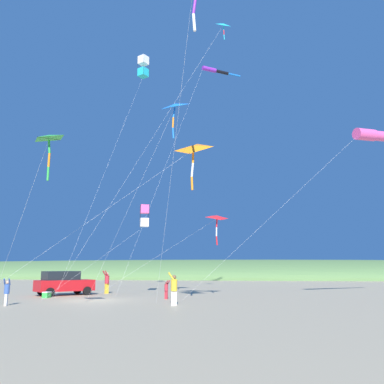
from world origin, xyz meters
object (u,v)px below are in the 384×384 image
(cooler_box, at_px, (47,295))
(person_bystander_far, at_px, (107,281))
(kite_box_magenta_far_left, at_px, (144,216))
(kite_delta_small_distant, at_px, (222,28))
(kite_delta_striped_overhead, at_px, (49,139))
(kite_delta_yellow_midlevel, at_px, (193,149))
(kite_delta_rainbow_low_near, at_px, (217,218))
(kite_delta_blue_topmost, at_px, (174,107))
(person_child_green_jacket, at_px, (166,289))
(kite_box_orange_high_right, at_px, (143,67))
(parked_car, at_px, (64,283))
(person_adult_flyer, at_px, (174,287))
(person_child_grey_jacket, at_px, (7,291))
(kite_windsock_green_low_center, at_px, (216,71))

(cooler_box, relative_size, person_bystander_far, 0.33)
(kite_box_magenta_far_left, xyz_separation_m, kite_delta_small_distant, (4.21, 6.91, 13.82))
(kite_delta_small_distant, bearing_deg, kite_delta_striped_overhead, -35.69)
(kite_delta_yellow_midlevel, distance_m, kite_delta_rainbow_low_near, 7.99)
(kite_delta_small_distant, distance_m, kite_delta_blue_topmost, 7.83)
(person_bystander_far, distance_m, kite_delta_small_distant, 22.34)
(person_child_green_jacket, distance_m, kite_box_orange_high_right, 22.39)
(cooler_box, bearing_deg, kite_delta_yellow_midlevel, 66.40)
(kite_delta_yellow_midlevel, relative_size, kite_box_orange_high_right, 0.64)
(kite_delta_striped_overhead, bearing_deg, kite_delta_blue_topmost, 154.06)
(parked_car, relative_size, person_adult_flyer, 2.34)
(person_child_grey_jacket, xyz_separation_m, kite_delta_yellow_midlevel, (-1.02, 10.65, 8.28))
(kite_windsock_green_low_center, height_order, kite_delta_rainbow_low_near, kite_windsock_green_low_center)
(cooler_box, relative_size, kite_windsock_green_low_center, 0.03)
(cooler_box, bearing_deg, person_adult_flyer, 66.60)
(kite_delta_small_distant, bearing_deg, kite_box_magenta_far_left, -121.34)
(person_child_grey_jacket, bearing_deg, kite_box_orange_high_right, 163.72)
(kite_delta_rainbow_low_near, bearing_deg, kite_delta_yellow_midlevel, -6.22)
(kite_delta_striped_overhead, relative_size, kite_delta_blue_topmost, 0.62)
(person_adult_flyer, bearing_deg, kite_delta_blue_topmost, -167.56)
(cooler_box, height_order, kite_delta_rainbow_low_near, kite_delta_rainbow_low_near)
(person_child_grey_jacket, distance_m, kite_windsock_green_low_center, 28.41)
(person_child_green_jacket, bearing_deg, person_bystander_far, -129.15)
(person_adult_flyer, height_order, person_child_grey_jacket, person_adult_flyer)
(cooler_box, height_order, kite_box_magenta_far_left, kite_box_magenta_far_left)
(person_child_grey_jacket, height_order, person_bystander_far, person_bystander_far)
(person_bystander_far, bearing_deg, kite_delta_yellow_midlevel, 40.90)
(cooler_box, relative_size, kite_delta_small_distant, 0.03)
(person_adult_flyer, distance_m, kite_delta_rainbow_low_near, 8.45)
(person_adult_flyer, distance_m, person_child_green_jacket, 4.78)
(person_child_grey_jacket, bearing_deg, cooler_box, -173.19)
(person_bystander_far, bearing_deg, kite_delta_blue_topmost, 45.52)
(kite_box_magenta_far_left, height_order, kite_windsock_green_low_center, kite_windsock_green_low_center)
(kite_box_magenta_far_left, relative_size, kite_box_orange_high_right, 0.32)
(person_bystander_far, height_order, kite_windsock_green_low_center, kite_windsock_green_low_center)
(person_adult_flyer, height_order, kite_delta_blue_topmost, kite_delta_blue_topmost)
(kite_delta_small_distant, bearing_deg, parked_car, -101.19)
(kite_delta_striped_overhead, relative_size, kite_delta_rainbow_low_near, 0.79)
(person_child_green_jacket, relative_size, person_child_grey_jacket, 0.84)
(person_adult_flyer, bearing_deg, kite_box_magenta_far_left, -153.92)
(kite_box_magenta_far_left, bearing_deg, cooler_box, -54.86)
(kite_delta_small_distant, bearing_deg, cooler_box, -90.02)
(parked_car, distance_m, person_bystander_far, 3.68)
(person_child_green_jacket, height_order, kite_windsock_green_low_center, kite_windsock_green_low_center)
(kite_box_orange_high_right, height_order, kite_delta_blue_topmost, kite_box_orange_high_right)
(parked_car, bearing_deg, kite_box_magenta_far_left, 105.59)
(kite_box_orange_high_right, bearing_deg, cooler_box, -31.95)
(kite_delta_blue_topmost, bearing_deg, kite_box_magenta_far_left, -148.52)
(parked_car, bearing_deg, kite_delta_small_distant, 78.81)
(kite_delta_yellow_midlevel, height_order, kite_box_magenta_far_left, kite_delta_yellow_midlevel)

